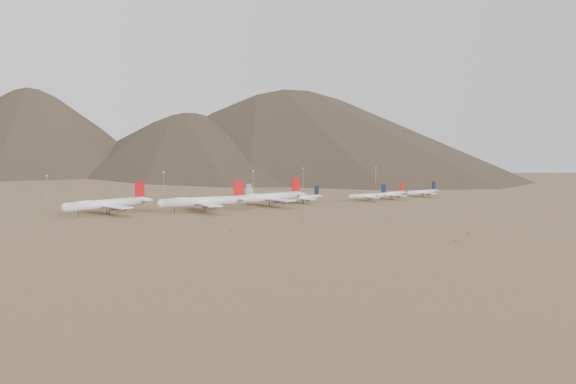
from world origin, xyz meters
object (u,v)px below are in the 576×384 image
narrowbody_b (369,196)px  narrowbody_a (303,198)px  control_tower (248,191)px  widebody_west (107,204)px  widebody_centre (203,201)px  widebody_east (270,197)px

narrowbody_b → narrowbody_a: bearing=171.3°
narrowbody_b → control_tower: narrowbody_b is taller
widebody_west → narrowbody_a: widebody_west is taller
widebody_centre → narrowbody_b: bearing=1.3°
widebody_east → narrowbody_b: 98.71m
widebody_west → widebody_centre: bearing=-36.1°
narrowbody_b → control_tower: (-75.89, 97.42, 0.58)m
widebody_west → control_tower: bearing=8.0°
widebody_centre → narrowbody_a: bearing=9.7°
narrowbody_a → widebody_centre: bearing=179.9°
widebody_centre → widebody_east: widebody_centre is taller
widebody_west → widebody_centre: size_ratio=0.93×
narrowbody_a → control_tower: (-14.62, 84.05, 0.64)m
narrowbody_a → narrowbody_b: size_ratio=0.98×
narrowbody_b → control_tower: size_ratio=3.69×
widebody_centre → narrowbody_b: size_ratio=1.75×
widebody_west → widebody_centre: (67.91, -19.34, 0.20)m
widebody_west → widebody_east: widebody_east is taller
widebody_west → narrowbody_b: 228.04m
narrowbody_b → control_tower: 123.49m
widebody_centre → control_tower: 130.82m
widebody_west → control_tower: 171.96m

